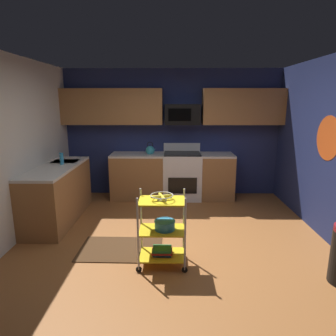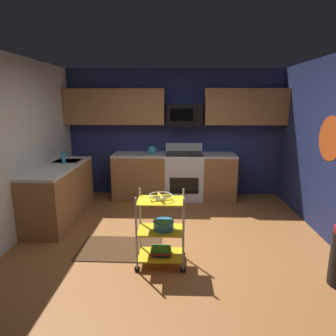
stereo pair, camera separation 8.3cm
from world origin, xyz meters
name	(u,v)px [view 1 (the left image)]	position (x,y,z in m)	size (l,w,h in m)	color
floor	(172,247)	(0.00, 0.00, -0.02)	(4.40, 4.80, 0.04)	#995B2D
wall_back	(172,133)	(0.00, 2.43, 1.30)	(4.52, 0.06, 2.60)	navy
wall_left	(1,153)	(-2.23, 0.00, 1.30)	(0.06, 4.80, 2.60)	silver
wall_flower_decal	(328,138)	(2.20, 0.44, 1.45)	(0.64, 0.64, 0.00)	#E5591E
counter_run	(130,182)	(-0.80, 1.60, 0.46)	(3.43, 2.37, 0.92)	#9E6B3D
oven_range	(182,175)	(0.20, 2.10, 0.48)	(0.76, 0.65, 1.10)	white
upper_cabinets	(170,107)	(-0.04, 2.23, 1.85)	(4.40, 0.33, 0.70)	#9E6B3D
microwave	(182,114)	(0.20, 2.21, 1.70)	(0.70, 0.39, 0.40)	black
rolling_cart	(162,230)	(-0.12, -0.46, 0.45)	(0.61, 0.39, 0.91)	silver
fruit_bowl	(162,196)	(-0.12, -0.46, 0.88)	(0.27, 0.27, 0.07)	silver
mixing_bowl_large	(165,225)	(-0.09, -0.46, 0.52)	(0.25, 0.25, 0.11)	#338CBF
book_stack	(162,251)	(-0.12, -0.46, 0.17)	(0.25, 0.18, 0.09)	#1E4C8C
kettle	(150,150)	(-0.45, 2.10, 1.00)	(0.21, 0.18, 0.26)	teal
dish_soap_bottle	(62,159)	(-1.86, 1.08, 1.02)	(0.06, 0.06, 0.20)	#2D8CBF
floor_rug	(121,249)	(-0.70, -0.11, 0.01)	(1.10, 0.70, 0.01)	#472D19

